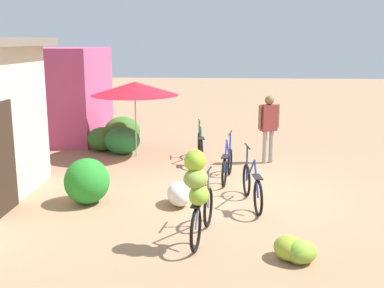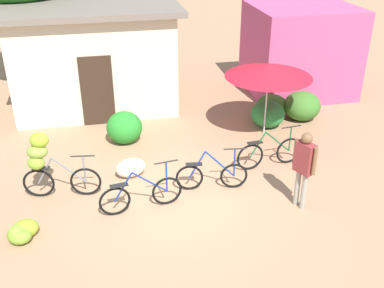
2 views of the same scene
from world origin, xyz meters
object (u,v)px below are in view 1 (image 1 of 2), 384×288
bicycle_near_pile (252,187)px  produce_sack (179,194)px  market_umbrella (135,88)px  banana_pile_on_ground (296,251)px  shop_pink (56,94)px  bicycle_leftmost (198,189)px  bicycle_by_shop (200,148)px  bicycle_center_loaded (227,165)px  person_vendor (269,122)px

bicycle_near_pile → produce_sack: 1.38m
market_umbrella → bicycle_near_pile: bearing=-142.1°
banana_pile_on_ground → shop_pink: bearing=37.4°
bicycle_near_pile → bicycle_leftmost: bearing=154.4°
bicycle_leftmost → bicycle_by_shop: (5.08, 0.23, -0.52)m
bicycle_leftmost → banana_pile_on_ground: bicycle_leftmost is taller
produce_sack → bicycle_by_shop: bearing=-4.0°
bicycle_center_loaded → market_umbrella: bearing=49.0°
produce_sack → bicycle_center_loaded: bearing=-28.0°
bicycle_by_shop → banana_pile_on_ground: (-5.52, -1.64, -0.21)m
bicycle_near_pile → banana_pile_on_ground: size_ratio=2.30×
bicycle_near_pile → market_umbrella: bearing=37.9°
market_umbrella → bicycle_by_shop: bearing=-106.0°
bicycle_by_shop → person_vendor: (0.02, -1.70, 0.68)m
bicycle_near_pile → banana_pile_on_ground: bearing=-167.9°
bicycle_near_pile → bicycle_center_loaded: bicycle_near_pile is taller
banana_pile_on_ground → produce_sack: 2.90m
person_vendor → shop_pink: bearing=67.3°
bicycle_near_pile → bicycle_center_loaded: (1.60, 0.46, -0.02)m
bicycle_near_pile → produce_sack: bicycle_near_pile is taller
shop_pink → banana_pile_on_ground: shop_pink is taller
shop_pink → banana_pile_on_ground: 10.39m
bicycle_leftmost → bicycle_center_loaded: (3.48, -0.44, -0.55)m
produce_sack → person_vendor: bearing=-30.2°
bicycle_near_pile → produce_sack: (-0.10, 1.37, -0.14)m
market_umbrella → produce_sack: 4.39m
bicycle_near_pile → bicycle_by_shop: size_ratio=1.02×
bicycle_leftmost → banana_pile_on_ground: bearing=-107.5°
shop_pink → bicycle_by_shop: 5.44m
market_umbrella → bicycle_center_loaded: bearing=-131.0°
bicycle_near_pile → banana_pile_on_ground: 2.39m
shop_pink → produce_sack: shop_pink is taller
bicycle_by_shop → market_umbrella: bearing=74.0°
bicycle_center_loaded → banana_pile_on_ground: bearing=-166.3°
bicycle_near_pile → shop_pink: bearing=44.5°
shop_pink → market_umbrella: 3.64m
market_umbrella → bicycle_leftmost: market_umbrella is taller
bicycle_leftmost → bicycle_center_loaded: size_ratio=1.04×
bicycle_by_shop → person_vendor: 1.84m
produce_sack → shop_pink: bearing=36.4°
shop_pink → produce_sack: (-5.97, -4.40, -1.19)m
shop_pink → market_umbrella: (-2.17, -2.89, 0.40)m
banana_pile_on_ground → produce_sack: size_ratio=1.08×
bicycle_leftmost → bicycle_by_shop: bearing=2.6°
bicycle_leftmost → produce_sack: bicycle_leftmost is taller
market_umbrella → bicycle_leftmost: bearing=-160.5°
bicycle_center_loaded → person_vendor: person_vendor is taller
market_umbrella → bicycle_near_pile: market_umbrella is taller
market_umbrella → person_vendor: bearing=-97.9°
bicycle_leftmost → bicycle_by_shop: size_ratio=0.98×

